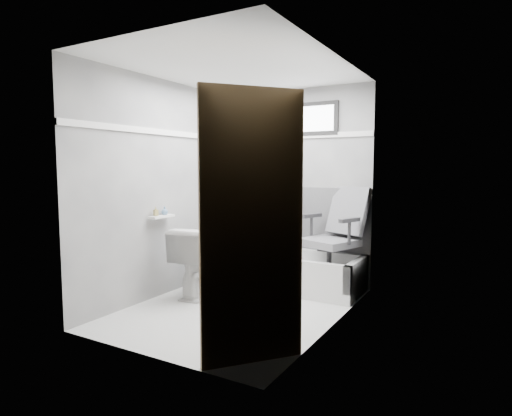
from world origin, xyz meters
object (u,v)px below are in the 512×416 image
Objects in this scene: office_chair at (329,235)px; bathtub at (297,271)px; toilet at (200,261)px; soap_bottle_a at (156,211)px; soap_bottle_b at (165,211)px; door at (263,236)px.

bathtub is at bearing -154.29° from office_chair.
soap_bottle_a is at bearing 39.28° from toilet.
office_chair reaches higher than soap_bottle_b.
bathtub is 0.60m from office_chair.
soap_bottle_b is at bearing -140.32° from bathtub.
soap_bottle_b is (-1.92, 1.24, -0.04)m from door.
office_chair reaches higher than bathtub.
door is at bearing 129.04° from toilet.
soap_bottle_b is at bearing 147.16° from door.
office_chair is 1.49m from toilet.
door reaches higher than toilet.
toilet is 8.28× the size of soap_bottle_b.
soap_bottle_b is (-1.17, -0.97, 0.75)m from bathtub.
office_chair is 11.70× the size of soap_bottle_b.
toilet is 0.75m from soap_bottle_a.
office_chair is (0.38, 0.03, 0.46)m from bathtub.
toilet is at bearing -138.37° from bathtub.
door is (0.75, -2.21, 0.79)m from bathtub.
bathtub is at bearing 108.75° from door.
soap_bottle_a is (-1.17, -1.11, 0.76)m from bathtub.
toilet is 0.69m from soap_bottle_b.
soap_bottle_a reaches higher than soap_bottle_b.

